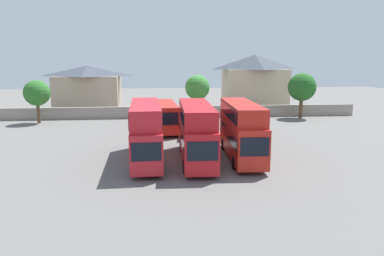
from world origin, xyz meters
TOP-DOWN VIEW (x-y plane):
  - ground at (0.00, 18.00)m, footprint 140.00×140.00m
  - depot_boundary_wall at (0.00, 24.12)m, footprint 56.00×0.50m
  - bus_1 at (-4.26, 0.13)m, footprint 2.84×10.83m
  - bus_2 at (0.06, -0.14)m, footprint 2.84×11.13m
  - bus_3 at (4.11, 0.23)m, footprint 2.92×10.49m
  - bus_4 at (-2.25, 13.96)m, footprint 2.90×10.20m
  - bus_5 at (1.84, 13.91)m, footprint 3.24×12.08m
  - house_terrace_left at (-15.27, 33.26)m, footprint 11.35×7.00m
  - house_terrace_centre at (14.21, 33.02)m, footprint 11.12×8.29m
  - tree_left_of_lot at (18.59, 22.12)m, footprint 4.22×4.22m
  - tree_behind_wall at (3.14, 26.62)m, footprint 3.95×3.95m
  - tree_right_of_lot at (-19.88, 21.12)m, footprint 3.58×3.58m

SIDE VIEW (x-z plane):
  - ground at x=0.00m, z-range 0.00..0.00m
  - depot_boundary_wall at x=0.00m, z-range 0.00..1.80m
  - bus_5 at x=1.84m, z-range 0.25..3.66m
  - bus_4 at x=-2.25m, z-range 0.24..3.72m
  - bus_2 at x=0.06m, z-range 0.31..5.24m
  - bus_3 at x=4.11m, z-range 0.31..5.27m
  - bus_1 at x=-4.26m, z-range 0.31..5.33m
  - house_terrace_left at x=-15.27m, z-range 0.07..7.96m
  - tree_right_of_lot at x=-19.88m, z-range 1.20..7.25m
  - tree_behind_wall at x=3.14m, z-range 1.23..7.70m
  - tree_left_of_lot at x=18.59m, z-range 1.28..8.13m
  - house_terrace_centre at x=14.21m, z-range 0.10..9.87m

